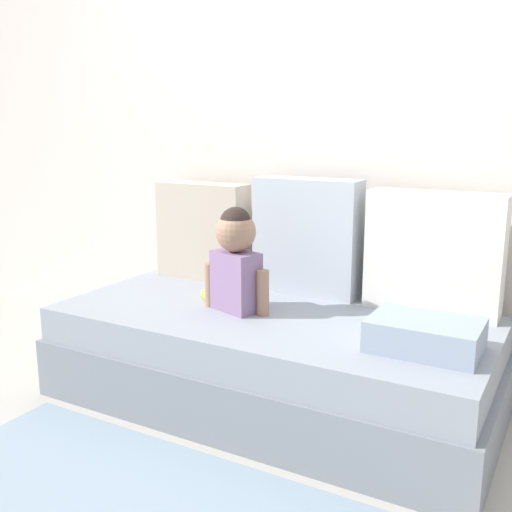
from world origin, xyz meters
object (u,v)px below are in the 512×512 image
toddler (236,256)px  folded_blanket (425,335)px  couch (271,358)px  banana (207,296)px  throw_pillow_center (307,237)px  throw_pillow_left (203,231)px  throw_pillow_right (434,253)px

toddler → folded_blanket: (0.86, -0.07, -0.19)m
couch → banana: 0.43m
throw_pillow_center → folded_blanket: (0.70, -0.49, -0.22)m
throw_pillow_left → toddler: (0.45, -0.41, -0.01)m
couch → toddler: 0.49m
throw_pillow_right → toddler: 0.87m
throw_pillow_left → throw_pillow_center: bearing=0.0°
throw_pillow_center → throw_pillow_left: bearing=180.0°
throw_pillow_left → throw_pillow_center: size_ratio=0.91×
banana → folded_blanket: (1.07, -0.15, 0.04)m
throw_pillow_right → banana: throw_pillow_right is taller
throw_pillow_center → banana: (-0.36, -0.34, -0.26)m
folded_blanket → banana: bearing=172.2°
throw_pillow_right → folded_blanket: bearing=-79.1°
toddler → couch: bearing=15.4°
throw_pillow_left → throw_pillow_right: bearing=0.0°
toddler → banana: bearing=160.6°
throw_pillow_center → toddler: size_ratio=1.21×
throw_pillow_center → couch: bearing=-90.0°
couch → throw_pillow_right: bearing=31.2°
couch → throw_pillow_center: bearing=90.0°
toddler → folded_blanket: toddler is taller
throw_pillow_left → toddler: 0.61m
folded_blanket → throw_pillow_left: bearing=159.7°
throw_pillow_left → throw_pillow_center: 0.61m
throw_pillow_right → banana: (-0.97, -0.34, -0.25)m
banana → throw_pillow_center: bearing=43.2°
throw_pillow_right → couch: bearing=-148.8°
throw_pillow_center → banana: throw_pillow_center is taller
throw_pillow_right → throw_pillow_left: bearing=180.0°
banana → folded_blanket: size_ratio=0.42×
couch → toddler: size_ratio=4.20×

